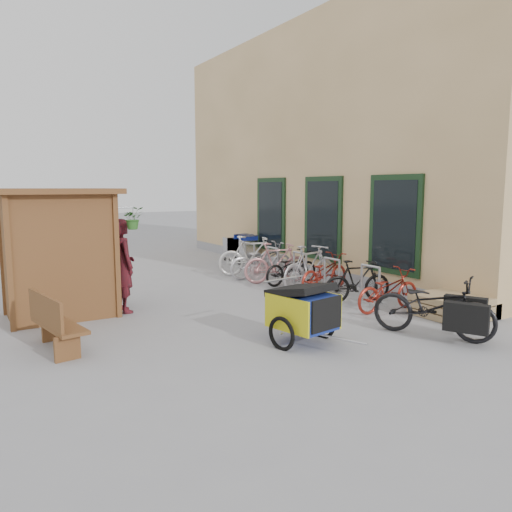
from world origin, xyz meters
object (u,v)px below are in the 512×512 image
kiosk (54,235)px  bike_1 (357,281)px  cargo_bike (435,307)px  bike_0 (388,290)px  shopping_carts (240,246)px  bike_3 (310,267)px  bike_2 (324,273)px  pallet_stack (451,306)px  bike_5 (277,263)px  bike_6 (261,260)px  bike_7 (251,256)px  bench (54,322)px  child_trailer (303,309)px  bike_4 (291,268)px  person_kiosk (123,266)px

kiosk → bike_1: 6.10m
cargo_bike → bike_0: size_ratio=1.28×
shopping_carts → bike_3: size_ratio=0.82×
bike_3 → bike_2: bearing=-170.6°
bike_1 → bike_3: (-0.04, 1.61, 0.08)m
shopping_carts → bike_3: 4.59m
pallet_stack → bike_5: bearing=101.0°
bike_6 → bike_1: bearing=-171.7°
bike_7 → shopping_carts: bearing=-2.7°
pallet_stack → bench: size_ratio=0.85×
cargo_bike → bike_2: cargo_bike is taller
shopping_carts → bike_1: bearing=-95.8°
kiosk → bike_1: size_ratio=1.65×
shopping_carts → bike_6: (-0.86, -2.70, -0.07)m
bench → child_trailer: 3.74m
bike_3 → child_trailer: bearing=129.9°
shopping_carts → bike_4: bearing=-100.1°
shopping_carts → bike_6: 2.83m
bike_0 → bike_7: 4.84m
bench → cargo_bike: size_ratio=0.69×
bike_2 → pallet_stack: bearing=174.9°
kiosk → bike_6: bearing=14.9°
bike_1 → shopping_carts: bearing=10.6°
person_kiosk → bike_4: person_kiosk is taller
bike_5 → bike_7: bike_7 is taller
bike_6 → bike_7: (-0.03, 0.49, 0.07)m
child_trailer → bike_6: 5.69m
bike_2 → bike_3: 0.42m
bike_0 → bike_4: bearing=0.4°
bike_0 → bike_5: (-0.25, 3.58, 0.10)m
shopping_carts → child_trailer: child_trailer is taller
bike_0 → bike_6: (-0.22, 4.35, 0.06)m
child_trailer → cargo_bike: cargo_bike is taller
person_kiosk → bench: bearing=136.9°
kiosk → bench: 2.38m
bike_7 → cargo_bike: bearing=-164.2°
bike_3 → bike_6: bike_3 is taller
cargo_bike → bike_6: (0.42, 5.98, -0.02)m
bike_0 → bike_7: bearing=2.6°
bike_1 → bike_6: 3.47m
bike_7 → bench: bearing=143.8°
bike_2 → bike_4: bearing=-6.2°
bike_0 → bike_2: 2.12m
kiosk → bike_0: (5.64, -2.90, -1.13)m
shopping_carts → bike_1: shopping_carts is taller
shopping_carts → cargo_bike: cargo_bike is taller
shopping_carts → bike_5: size_ratio=0.85×
shopping_carts → bike_5: bearing=-104.4°
bike_6 → bike_7: bearing=7.7°
bike_4 → bench: bearing=106.2°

